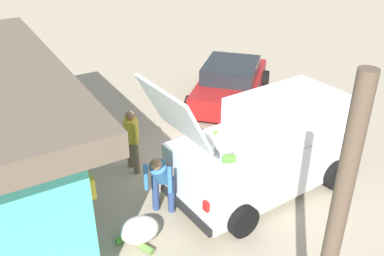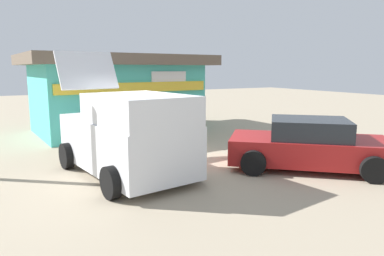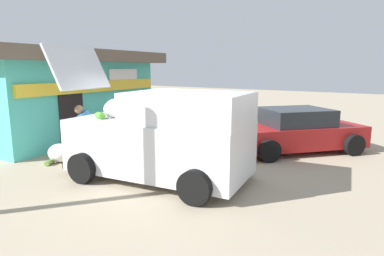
# 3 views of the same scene
# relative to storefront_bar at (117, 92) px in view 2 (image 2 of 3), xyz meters

# --- Properties ---
(ground_plane) EXTENTS (60.00, 60.00, 0.00)m
(ground_plane) POSITION_rel_storefront_bar_xyz_m (-0.65, -5.78, -1.63)
(ground_plane) COLOR tan
(storefront_bar) EXTENTS (7.51, 5.48, 3.12)m
(storefront_bar) POSITION_rel_storefront_bar_xyz_m (0.00, 0.00, 0.00)
(storefront_bar) COLOR #4CC6B7
(storefront_bar) RESTS_ON ground_plane
(delivery_van) EXTENTS (2.70, 4.82, 3.07)m
(delivery_van) POSITION_rel_storefront_bar_xyz_m (-1.67, -6.37, -0.63)
(delivery_van) COLOR silver
(delivery_van) RESTS_ON ground_plane
(parked_sedan) EXTENTS (4.19, 4.00, 1.30)m
(parked_sedan) POSITION_rel_storefront_bar_xyz_m (2.67, -8.00, -1.02)
(parked_sedan) COLOR maroon
(parked_sedan) RESTS_ON ground_plane
(vendor_standing) EXTENTS (0.57, 0.37, 1.60)m
(vendor_standing) POSITION_rel_storefront_bar_xyz_m (0.22, -3.86, -0.71)
(vendor_standing) COLOR #726047
(vendor_standing) RESTS_ON ground_plane
(customer_bending) EXTENTS (0.71, 0.67, 1.55)m
(customer_bending) POSITION_rel_storefront_bar_xyz_m (-1.64, -3.83, -0.70)
(customer_bending) COLOR navy
(customer_bending) RESTS_ON ground_plane
(unloaded_banana_pile) EXTENTS (0.87, 0.85, 0.50)m
(unloaded_banana_pile) POSITION_rel_storefront_bar_xyz_m (-2.14, -3.15, -1.39)
(unloaded_banana_pile) COLOR silver
(unloaded_banana_pile) RESTS_ON ground_plane
(paint_bucket) EXTENTS (0.28, 0.28, 0.30)m
(paint_bucket) POSITION_rel_storefront_bar_xyz_m (2.38, -2.36, -1.48)
(paint_bucket) COLOR #BF3F33
(paint_bucket) RESTS_ON ground_plane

